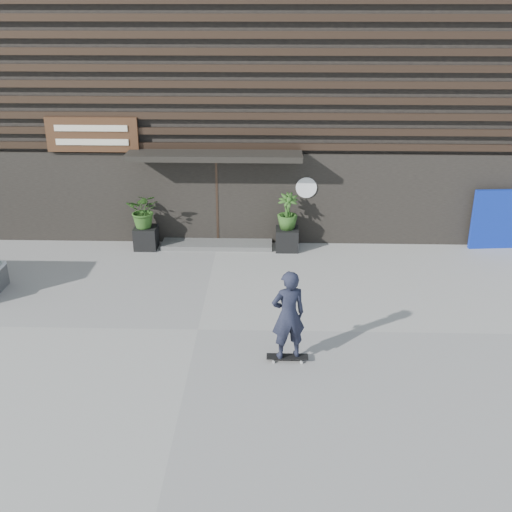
{
  "coord_description": "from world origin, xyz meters",
  "views": [
    {
      "loc": [
        1.5,
        -11.07,
        6.33
      ],
      "look_at": [
        1.16,
        1.32,
        1.1
      ],
      "focal_mm": 43.4,
      "sensor_mm": 36.0,
      "label": 1
    }
  ],
  "objects_px": {
    "planter_pot_left": "(146,238)",
    "blue_tarp": "(504,219)",
    "skateboarder": "(288,315)",
    "planter_pot_right": "(287,239)"
  },
  "relations": [
    {
      "from": "planter_pot_right",
      "to": "blue_tarp",
      "type": "height_order",
      "value": "blue_tarp"
    },
    {
      "from": "planter_pot_left",
      "to": "blue_tarp",
      "type": "bearing_deg",
      "value": 1.79
    },
    {
      "from": "planter_pot_left",
      "to": "blue_tarp",
      "type": "relative_size",
      "value": 0.34
    },
    {
      "from": "planter_pot_right",
      "to": "skateboarder",
      "type": "bearing_deg",
      "value": -90.92
    },
    {
      "from": "planter_pot_left",
      "to": "skateboarder",
      "type": "height_order",
      "value": "skateboarder"
    },
    {
      "from": "planter_pot_left",
      "to": "blue_tarp",
      "type": "height_order",
      "value": "blue_tarp"
    },
    {
      "from": "planter_pot_right",
      "to": "planter_pot_left",
      "type": "bearing_deg",
      "value": 180.0
    },
    {
      "from": "planter_pot_left",
      "to": "planter_pot_right",
      "type": "bearing_deg",
      "value": 0.0
    },
    {
      "from": "planter_pot_left",
      "to": "blue_tarp",
      "type": "distance_m",
      "value": 9.61
    },
    {
      "from": "planter_pot_left",
      "to": "planter_pot_right",
      "type": "xyz_separation_m",
      "value": [
        3.8,
        0.0,
        0.0
      ]
    }
  ]
}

